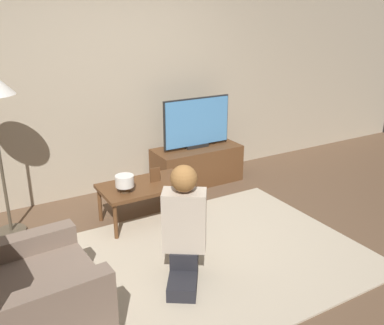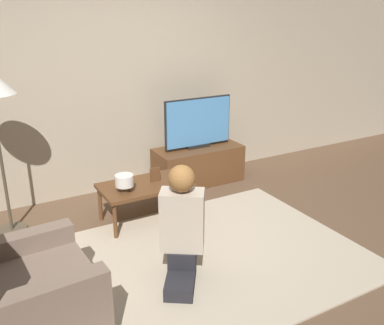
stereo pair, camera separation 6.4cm
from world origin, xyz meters
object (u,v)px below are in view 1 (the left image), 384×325
armchair (26,299)px  person_kneeling (184,222)px  coffee_table (145,188)px  table_lamp (125,182)px  tv (197,123)px

armchair → person_kneeling: bearing=-89.5°
coffee_table → table_lamp: table_lamp is taller
coffee_table → armchair: size_ratio=0.93×
armchair → person_kneeling: 1.24m
tv → armchair: tv is taller
armchair → table_lamp: bearing=-49.5°
coffee_table → person_kneeling: (-0.15, -1.07, 0.14)m
table_lamp → armchair: bearing=-136.0°
coffee_table → table_lamp: bearing=-162.3°
table_lamp → coffee_table: bearing=17.7°
tv → coffee_table: (-0.99, -0.63, -0.41)m
tv → table_lamp: tv is taller
armchair → table_lamp: size_ratio=5.37×
person_kneeling → table_lamp: person_kneeling is taller
tv → armchair: size_ratio=0.92×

